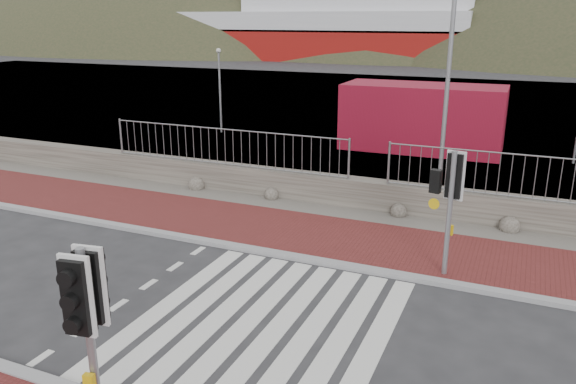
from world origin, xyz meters
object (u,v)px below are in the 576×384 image
at_px(ferry, 315,19).
at_px(traffic_signal_near, 87,308).
at_px(streetlight, 453,66).
at_px(shipping_container, 422,118).
at_px(traffic_signal_far, 450,187).

relative_size(ferry, traffic_signal_near, 17.35).
bearing_deg(traffic_signal_near, streetlight, 68.03).
bearing_deg(streetlight, shipping_container, 121.48).
distance_m(traffic_signal_far, streetlight, 5.14).
distance_m(streetlight, shipping_container, 8.69).
xyz_separation_m(ferry, streetlight, (26.71, -59.84, -1.12)).
distance_m(ferry, traffic_signal_far, 70.12).
relative_size(traffic_signal_near, streetlight, 0.38).
distance_m(traffic_signal_near, shipping_container, 19.69).
bearing_deg(streetlight, ferry, 130.53).
height_order(ferry, traffic_signal_near, ferry).
bearing_deg(traffic_signal_far, shipping_container, -65.13).
relative_size(ferry, shipping_container, 7.42).
xyz_separation_m(ferry, traffic_signal_far, (27.43, -64.44, -3.28)).
relative_size(streetlight, shipping_container, 1.12).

